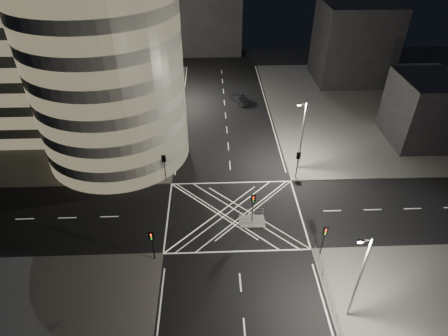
{
  "coord_description": "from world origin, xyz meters",
  "views": [
    {
      "loc": [
        -2.53,
        -33.25,
        31.16
      ],
      "look_at": [
        -1.03,
        5.27,
        3.0
      ],
      "focal_mm": 30.0,
      "sensor_mm": 36.0,
      "label": 1
    }
  ],
  "objects_px": {
    "traffic_signal_fr": "(298,160)",
    "street_lamp_left_near": "(161,126)",
    "traffic_signal_nr": "(324,236)",
    "street_lamp_left_far": "(171,75)",
    "traffic_signal_island": "(253,203)",
    "sedan": "(240,99)",
    "street_lamp_right_near": "(359,277)",
    "traffic_signal_nl": "(152,241)",
    "traffic_signal_fl": "(164,163)",
    "central_island": "(252,221)",
    "street_lamp_right_far": "(302,134)"
  },
  "relations": [
    {
      "from": "sedan",
      "to": "traffic_signal_nl",
      "type": "bearing_deg",
      "value": 47.58
    },
    {
      "from": "traffic_signal_fl",
      "to": "traffic_signal_island",
      "type": "height_order",
      "value": "same"
    },
    {
      "from": "traffic_signal_fl",
      "to": "street_lamp_right_near",
      "type": "height_order",
      "value": "street_lamp_right_near"
    },
    {
      "from": "traffic_signal_nl",
      "to": "street_lamp_left_far",
      "type": "distance_m",
      "value": 36.9
    },
    {
      "from": "traffic_signal_nr",
      "to": "street_lamp_right_far",
      "type": "xyz_separation_m",
      "value": [
        0.64,
        15.8,
        2.63
      ]
    },
    {
      "from": "street_lamp_left_near",
      "to": "street_lamp_left_far",
      "type": "relative_size",
      "value": 1.0
    },
    {
      "from": "traffic_signal_nl",
      "to": "sedan",
      "type": "xyz_separation_m",
      "value": [
        11.59,
        36.58,
        -2.16
      ]
    },
    {
      "from": "central_island",
      "to": "traffic_signal_nr",
      "type": "height_order",
      "value": "traffic_signal_nr"
    },
    {
      "from": "street_lamp_right_near",
      "to": "street_lamp_right_far",
      "type": "bearing_deg",
      "value": 90.0
    },
    {
      "from": "traffic_signal_fr",
      "to": "street_lamp_right_near",
      "type": "xyz_separation_m",
      "value": [
        0.64,
        -20.8,
        2.63
      ]
    },
    {
      "from": "street_lamp_left_far",
      "to": "central_island",
      "type": "bearing_deg",
      "value": -70.05
    },
    {
      "from": "traffic_signal_nl",
      "to": "street_lamp_right_near",
      "type": "bearing_deg",
      "value": -21.55
    },
    {
      "from": "traffic_signal_nl",
      "to": "street_lamp_right_near",
      "type": "distance_m",
      "value": 19.78
    },
    {
      "from": "street_lamp_left_near",
      "to": "sedan",
      "type": "relative_size",
      "value": 2.2
    },
    {
      "from": "central_island",
      "to": "traffic_signal_island",
      "type": "distance_m",
      "value": 2.84
    },
    {
      "from": "traffic_signal_fr",
      "to": "street_lamp_left_near",
      "type": "distance_m",
      "value": 19.14
    },
    {
      "from": "central_island",
      "to": "traffic_signal_fr",
      "type": "relative_size",
      "value": 0.75
    },
    {
      "from": "traffic_signal_fl",
      "to": "street_lamp_right_far",
      "type": "bearing_deg",
      "value": 6.88
    },
    {
      "from": "street_lamp_right_far",
      "to": "sedan",
      "type": "bearing_deg",
      "value": 107.73
    },
    {
      "from": "traffic_signal_nr",
      "to": "street_lamp_left_near",
      "type": "height_order",
      "value": "street_lamp_left_near"
    },
    {
      "from": "traffic_signal_island",
      "to": "street_lamp_left_far",
      "type": "xyz_separation_m",
      "value": [
        -11.44,
        31.5,
        2.63
      ]
    },
    {
      "from": "central_island",
      "to": "street_lamp_right_far",
      "type": "height_order",
      "value": "street_lamp_right_far"
    },
    {
      "from": "street_lamp_left_near",
      "to": "street_lamp_left_far",
      "type": "xyz_separation_m",
      "value": [
        0.0,
        18.0,
        0.0
      ]
    },
    {
      "from": "traffic_signal_fr",
      "to": "street_lamp_left_far",
      "type": "bearing_deg",
      "value": 128.17
    },
    {
      "from": "traffic_signal_fl",
      "to": "traffic_signal_island",
      "type": "distance_m",
      "value": 13.62
    },
    {
      "from": "traffic_signal_island",
      "to": "street_lamp_right_near",
      "type": "height_order",
      "value": "street_lamp_right_near"
    },
    {
      "from": "sedan",
      "to": "street_lamp_left_far",
      "type": "bearing_deg",
      "value": -25.87
    },
    {
      "from": "traffic_signal_fl",
      "to": "street_lamp_left_near",
      "type": "bearing_deg",
      "value": 96.97
    },
    {
      "from": "traffic_signal_nl",
      "to": "street_lamp_left_far",
      "type": "bearing_deg",
      "value": 90.99
    },
    {
      "from": "traffic_signal_nl",
      "to": "traffic_signal_nr",
      "type": "distance_m",
      "value": 17.6
    },
    {
      "from": "street_lamp_right_far",
      "to": "traffic_signal_fl",
      "type": "bearing_deg",
      "value": -173.12
    },
    {
      "from": "street_lamp_left_near",
      "to": "traffic_signal_island",
      "type": "bearing_deg",
      "value": -49.73
    },
    {
      "from": "traffic_signal_fl",
      "to": "sedan",
      "type": "bearing_deg",
      "value": 63.23
    },
    {
      "from": "traffic_signal_nl",
      "to": "traffic_signal_fr",
      "type": "height_order",
      "value": "same"
    },
    {
      "from": "street_lamp_left_far",
      "to": "street_lamp_right_near",
      "type": "distance_m",
      "value": 47.88
    },
    {
      "from": "street_lamp_right_near",
      "to": "sedan",
      "type": "relative_size",
      "value": 2.2
    },
    {
      "from": "traffic_signal_fr",
      "to": "street_lamp_left_near",
      "type": "height_order",
      "value": "street_lamp_left_near"
    },
    {
      "from": "central_island",
      "to": "traffic_signal_nl",
      "type": "bearing_deg",
      "value": -153.86
    },
    {
      "from": "traffic_signal_fl",
      "to": "traffic_signal_fr",
      "type": "height_order",
      "value": "same"
    },
    {
      "from": "traffic_signal_fr",
      "to": "sedan",
      "type": "distance_m",
      "value": 23.85
    },
    {
      "from": "central_island",
      "to": "street_lamp_right_near",
      "type": "relative_size",
      "value": 0.3
    },
    {
      "from": "central_island",
      "to": "street_lamp_left_near",
      "type": "height_order",
      "value": "street_lamp_left_near"
    },
    {
      "from": "traffic_signal_fl",
      "to": "traffic_signal_nl",
      "type": "relative_size",
      "value": 1.0
    },
    {
      "from": "central_island",
      "to": "sedan",
      "type": "relative_size",
      "value": 0.66
    },
    {
      "from": "street_lamp_right_near",
      "to": "traffic_signal_island",
      "type": "bearing_deg",
      "value": 120.75
    },
    {
      "from": "traffic_signal_island",
      "to": "street_lamp_right_far",
      "type": "distance_m",
      "value": 13.13
    },
    {
      "from": "traffic_signal_nr",
      "to": "street_lamp_left_far",
      "type": "distance_m",
      "value": 41.15
    },
    {
      "from": "traffic_signal_island",
      "to": "sedan",
      "type": "height_order",
      "value": "traffic_signal_island"
    },
    {
      "from": "traffic_signal_fl",
      "to": "street_lamp_left_near",
      "type": "relative_size",
      "value": 0.4
    },
    {
      "from": "street_lamp_left_far",
      "to": "traffic_signal_nr",
      "type": "bearing_deg",
      "value": -63.64
    }
  ]
}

